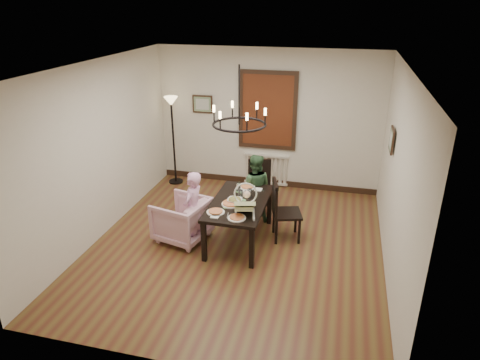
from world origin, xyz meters
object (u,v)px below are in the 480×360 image
at_px(dining_table, 239,206).
at_px(seated_man, 254,193).
at_px(armchair, 182,219).
at_px(drinking_glass, 241,194).
at_px(floor_lamp, 174,142).
at_px(baby_bouncer, 245,203).
at_px(chair_far, 260,187).
at_px(elderly_woman, 193,215).
at_px(chair_right, 287,210).

xyz_separation_m(dining_table, seated_man, (0.07, 0.80, -0.12)).
relative_size(armchair, drinking_glass, 5.42).
distance_m(armchair, drinking_glass, 1.04).
xyz_separation_m(dining_table, floor_lamp, (-1.90, 2.00, 0.28)).
height_order(baby_bouncer, floor_lamp, floor_lamp).
xyz_separation_m(dining_table, armchair, (-0.92, -0.16, -0.27)).
distance_m(chair_far, elderly_woman, 1.58).
bearing_deg(dining_table, elderly_woman, -159.50).
height_order(armchair, drinking_glass, drinking_glass).
bearing_deg(chair_right, armchair, 88.74).
bearing_deg(seated_man, floor_lamp, -38.07).
bearing_deg(chair_far, chair_right, -67.15).
distance_m(armchair, floor_lamp, 2.44).
bearing_deg(baby_bouncer, seated_man, 81.42).
bearing_deg(dining_table, armchair, -169.44).
height_order(dining_table, baby_bouncer, baby_bouncer).
xyz_separation_m(chair_right, elderly_woman, (-1.40, -0.52, 0.00)).
height_order(seated_man, drinking_glass, seated_man).
xyz_separation_m(dining_table, chair_far, (0.10, 1.13, -0.14)).
bearing_deg(baby_bouncer, floor_lamp, 117.96).
distance_m(armchair, elderly_woman, 0.30).
bearing_deg(floor_lamp, elderly_woman, -61.52).
bearing_deg(chair_far, drinking_glass, -109.16).
bearing_deg(chair_far, dining_table, -108.08).
bearing_deg(elderly_woman, chair_right, 117.85).
relative_size(dining_table, elderly_woman, 1.48).
height_order(seated_man, baby_bouncer, baby_bouncer).
xyz_separation_m(chair_right, seated_man, (-0.65, 0.53, -0.01)).
relative_size(armchair, baby_bouncer, 1.57).
height_order(dining_table, drinking_glass, drinking_glass).
bearing_deg(floor_lamp, baby_bouncer, -48.61).
bearing_deg(drinking_glass, chair_right, 11.53).
xyz_separation_m(chair_right, armchair, (-1.64, -0.43, -0.16)).
relative_size(drinking_glass, floor_lamp, 0.08).
height_order(chair_right, seated_man, chair_right).
bearing_deg(floor_lamp, drinking_glass, -44.89).
distance_m(elderly_woman, drinking_glass, 0.81).
relative_size(chair_right, floor_lamp, 0.57).
height_order(elderly_woman, baby_bouncer, baby_bouncer).
bearing_deg(armchair, chair_right, 118.24).
height_order(armchair, floor_lamp, floor_lamp).
relative_size(chair_far, baby_bouncer, 1.93).
bearing_deg(baby_bouncer, chair_right, 34.76).
bearing_deg(armchair, floor_lamp, -142.03).
xyz_separation_m(elderly_woman, drinking_glass, (0.67, 0.37, 0.27)).
bearing_deg(chair_right, elderly_woman, 94.18).
bearing_deg(chair_far, armchair, -141.22).
bearing_deg(dining_table, seated_man, 85.09).
relative_size(armchair, floor_lamp, 0.43).
bearing_deg(elderly_woman, drinking_glass, 126.30).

